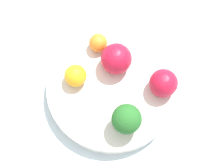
% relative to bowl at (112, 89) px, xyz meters
% --- Properties ---
extents(ground_plane, '(6.00, 6.00, 0.00)m').
position_rel_bowl_xyz_m(ground_plane, '(0.00, 0.00, -0.04)').
color(ground_plane, gray).
extents(table_surface, '(1.20, 1.20, 0.02)m').
position_rel_bowl_xyz_m(table_surface, '(0.00, 0.00, -0.03)').
color(table_surface, silver).
rests_on(table_surface, ground_plane).
extents(bowl, '(0.26, 0.26, 0.04)m').
position_rel_bowl_xyz_m(bowl, '(0.00, 0.00, 0.00)').
color(bowl, silver).
rests_on(bowl, table_surface).
extents(broccoli, '(0.06, 0.06, 0.07)m').
position_rel_bowl_xyz_m(broccoli, '(0.08, 0.02, 0.06)').
color(broccoli, '#99C17A').
rests_on(broccoli, bowl).
extents(apple_red, '(0.06, 0.06, 0.06)m').
position_rel_bowl_xyz_m(apple_red, '(-0.04, 0.01, 0.05)').
color(apple_red, '#B7142D').
rests_on(apple_red, bowl).
extents(apple_green, '(0.06, 0.06, 0.06)m').
position_rel_bowl_xyz_m(apple_green, '(0.02, 0.10, 0.05)').
color(apple_green, '#B7142D').
rests_on(apple_green, bowl).
extents(orange_front, '(0.04, 0.04, 0.04)m').
position_rel_bowl_xyz_m(orange_front, '(-0.02, -0.07, 0.04)').
color(orange_front, orange).
rests_on(orange_front, bowl).
extents(orange_back, '(0.04, 0.04, 0.04)m').
position_rel_bowl_xyz_m(orange_back, '(-0.09, -0.02, 0.04)').
color(orange_back, orange).
rests_on(orange_back, bowl).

